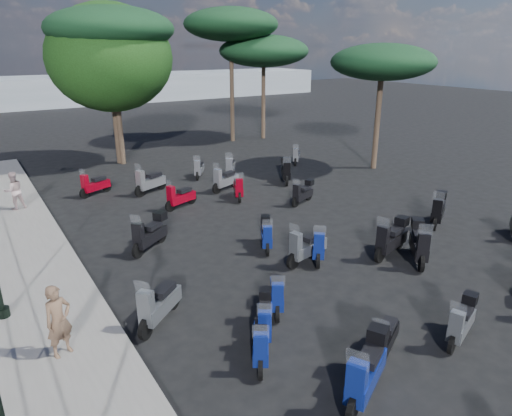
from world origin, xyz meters
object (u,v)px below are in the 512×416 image
scooter_28 (286,171)px  pedestrian_far (14,191)px  scooter_2 (265,319)px  scooter_29 (296,156)px  scooter_21 (303,193)px  pine_3 (383,62)px  scooter_7 (384,340)px  scooter_22 (225,180)px  scooter_9 (266,235)px  scooter_20 (419,244)px  scooter_1 (277,294)px  scooter_5 (95,185)px  pine_1 (264,51)px  scooter_8 (318,245)px  scooter_27 (438,210)px  scooter_3 (159,305)px  scooter_6 (366,372)px  pine_2 (110,29)px  pine_0 (231,25)px  scooter_30 (261,344)px  woman (59,321)px  scooter_14 (391,239)px  scooter_4 (150,234)px  scooter_10 (180,197)px  broadleaf_tree (110,58)px  scooter_15 (306,248)px  scooter_13 (461,322)px  scooter_16 (238,189)px  scooter_17 (230,168)px  scooter_23 (199,169)px  scooter_11 (150,182)px

scooter_28 → pedestrian_far: bearing=20.1°
scooter_2 → scooter_29: bearing=-95.3°
scooter_21 → pine_3: bearing=-90.6°
scooter_7 → scooter_22: 12.39m
scooter_9 → scooter_20: bearing=165.9°
scooter_1 → pine_3: 15.86m
scooter_5 → pine_1: bearing=-86.4°
scooter_8 → scooter_27: (5.56, -0.09, 0.08)m
scooter_21 → scooter_28: (1.28, 2.93, 0.08)m
scooter_3 → scooter_6: (2.31, -4.30, 0.06)m
scooter_27 → scooter_22: bearing=-0.5°
pine_2 → pine_0: bearing=15.5°
scooter_5 → scooter_30: bearing=156.1°
scooter_21 → woman: bearing=95.5°
scooter_27 → scooter_14: bearing=73.8°
scooter_14 → scooter_4: bearing=38.5°
woman → scooter_20: bearing=-27.3°
scooter_2 → scooter_5: 12.58m
scooter_29 → scooter_30: (-10.90, -13.01, 0.01)m
scooter_5 → scooter_6: scooter_6 is taller
scooter_10 → broadleaf_tree: 10.19m
woman → pine_3: bearing=2.3°
scooter_27 → scooter_29: bearing=-37.6°
scooter_4 → scooter_29: 12.65m
scooter_15 → scooter_30: scooter_15 is taller
scooter_13 → scooter_16: size_ratio=0.98×
pedestrian_far → pine_0: bearing=-161.3°
pedestrian_far → scooter_4: bearing=107.2°
scooter_20 → scooter_30: scooter_20 is taller
scooter_10 → pine_0: (8.68, 10.83, 6.98)m
scooter_20 → scooter_22: size_ratio=0.88×
scooter_2 → scooter_9: 4.76m
scooter_8 → scooter_17: 9.73m
pine_1 → pine_3: 10.21m
scooter_2 → scooter_23: 13.48m
scooter_11 → scooter_8: bearing=167.6°
scooter_29 → scooter_8: bearing=98.2°
broadleaf_tree → pine_2: bearing=-75.0°
scooter_3 → scooter_20: 7.89m
scooter_14 → scooter_28: size_ratio=1.13×
woman → scooter_27: (13.07, 0.70, -0.39)m
scooter_14 → scooter_20: size_ratio=1.21×
scooter_8 → scooter_16: scooter_8 is taller
scooter_8 → scooter_21: (2.87, 4.41, -0.02)m
scooter_5 → pine_1: size_ratio=0.22×
scooter_7 → pine_2: size_ratio=0.17×
broadleaf_tree → scooter_30: bearing=-98.4°
scooter_2 → scooter_30: size_ratio=0.98×
scooter_2 → scooter_17: 13.20m
scooter_21 → scooter_16: bearing=22.9°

